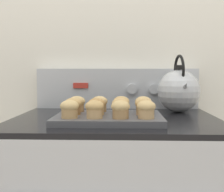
# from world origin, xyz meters

# --- Properties ---
(wall_back) EXTENTS (8.00, 0.05, 2.40)m
(wall_back) POSITION_xyz_m (0.00, 0.70, 1.20)
(wall_back) COLOR silver
(wall_back) RESTS_ON ground_plane
(control_panel) EXTENTS (0.76, 0.07, 0.19)m
(control_panel) POSITION_xyz_m (0.00, 0.64, 1.03)
(control_panel) COLOR #B7BABF
(control_panel) RESTS_ON stove_range
(muffin_pan) EXTENTS (0.37, 0.29, 0.02)m
(muffin_pan) POSITION_xyz_m (-0.02, 0.25, 0.95)
(muffin_pan) COLOR #4C4C51
(muffin_pan) RESTS_ON stove_range
(muffin_r0_c0) EXTENTS (0.06, 0.06, 0.06)m
(muffin_r0_c0) POSITION_xyz_m (-0.15, 0.17, 0.99)
(muffin_r0_c0) COLOR tan
(muffin_r0_c0) RESTS_ON muffin_pan
(muffin_r0_c1) EXTENTS (0.06, 0.06, 0.06)m
(muffin_r0_c1) POSITION_xyz_m (-0.06, 0.17, 0.99)
(muffin_r0_c1) COLOR tan
(muffin_r0_c1) RESTS_ON muffin_pan
(muffin_r0_c2) EXTENTS (0.06, 0.06, 0.06)m
(muffin_r0_c2) POSITION_xyz_m (0.02, 0.16, 0.99)
(muffin_r0_c2) COLOR #A37A4C
(muffin_r0_c2) RESTS_ON muffin_pan
(muffin_r0_c3) EXTENTS (0.06, 0.06, 0.06)m
(muffin_r0_c3) POSITION_xyz_m (0.10, 0.17, 0.99)
(muffin_r0_c3) COLOR tan
(muffin_r0_c3) RESTS_ON muffin_pan
(muffin_r1_c0) EXTENTS (0.06, 0.06, 0.06)m
(muffin_r1_c0) POSITION_xyz_m (-0.15, 0.25, 0.99)
(muffin_r1_c0) COLOR olive
(muffin_r1_c0) RESTS_ON muffin_pan
(muffin_r1_c1) EXTENTS (0.06, 0.06, 0.06)m
(muffin_r1_c1) POSITION_xyz_m (-0.06, 0.25, 0.99)
(muffin_r1_c1) COLOR tan
(muffin_r1_c1) RESTS_ON muffin_pan
(muffin_r1_c2) EXTENTS (0.06, 0.06, 0.06)m
(muffin_r1_c2) POSITION_xyz_m (0.02, 0.25, 0.99)
(muffin_r1_c2) COLOR tan
(muffin_r1_c2) RESTS_ON muffin_pan
(muffin_r1_c3) EXTENTS (0.06, 0.06, 0.06)m
(muffin_r1_c3) POSITION_xyz_m (0.10, 0.25, 0.99)
(muffin_r1_c3) COLOR tan
(muffin_r1_c3) RESTS_ON muffin_pan
(muffin_r2_c0) EXTENTS (0.06, 0.06, 0.06)m
(muffin_r2_c0) POSITION_xyz_m (-0.15, 0.33, 0.99)
(muffin_r2_c0) COLOR #A37A4C
(muffin_r2_c0) RESTS_ON muffin_pan
(muffin_r2_c1) EXTENTS (0.06, 0.06, 0.06)m
(muffin_r2_c1) POSITION_xyz_m (-0.06, 0.34, 0.99)
(muffin_r2_c1) COLOR #A37A4C
(muffin_r2_c1) RESTS_ON muffin_pan
(muffin_r2_c2) EXTENTS (0.06, 0.06, 0.06)m
(muffin_r2_c2) POSITION_xyz_m (0.02, 0.33, 0.99)
(muffin_r2_c2) COLOR olive
(muffin_r2_c2) RESTS_ON muffin_pan
(muffin_r2_c3) EXTENTS (0.06, 0.06, 0.06)m
(muffin_r2_c3) POSITION_xyz_m (0.11, 0.33, 0.99)
(muffin_r2_c3) COLOR tan
(muffin_r2_c3) RESTS_ON muffin_pan
(tea_kettle) EXTENTS (0.18, 0.21, 0.25)m
(tea_kettle) POSITION_xyz_m (0.27, 0.50, 1.03)
(tea_kettle) COLOR silver
(tea_kettle) RESTS_ON stove_range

